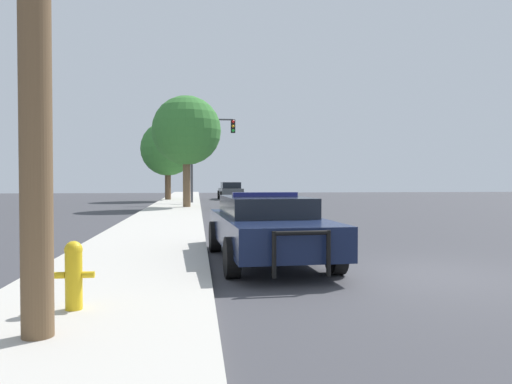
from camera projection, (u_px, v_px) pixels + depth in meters
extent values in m
plane|color=#3D3D42|center=(415.00, 275.00, 8.78)|extent=(110.00, 110.00, 0.00)
cube|color=#BCB7AD|center=(119.00, 278.00, 8.18)|extent=(3.00, 110.00, 0.13)
cube|color=#141E3D|center=(267.00, 230.00, 10.22)|extent=(2.18, 5.21, 0.58)
cube|color=black|center=(265.00, 206.00, 10.45)|extent=(1.78, 2.74, 0.39)
cylinder|color=black|center=(336.00, 255.00, 8.82)|extent=(0.28, 0.72, 0.71)
cylinder|color=black|center=(232.00, 257.00, 8.50)|extent=(0.28, 0.72, 0.71)
cylinder|color=black|center=(292.00, 235.00, 11.94)|extent=(0.28, 0.72, 0.71)
cylinder|color=black|center=(215.00, 237.00, 11.62)|extent=(0.28, 0.72, 0.71)
cylinder|color=black|center=(328.00, 253.00, 7.66)|extent=(0.07, 0.07, 0.71)
cylinder|color=black|center=(274.00, 255.00, 7.51)|extent=(0.07, 0.07, 0.71)
cylinder|color=black|center=(302.00, 233.00, 7.57)|extent=(0.90, 0.12, 0.07)
cube|color=navy|center=(265.00, 194.00, 10.45)|extent=(1.38, 0.27, 0.09)
cube|color=navy|center=(312.00, 228.00, 10.38)|extent=(0.21, 3.68, 0.16)
cylinder|color=gold|center=(74.00, 281.00, 5.95)|extent=(0.20, 0.20, 0.69)
sphere|color=gold|center=(73.00, 250.00, 5.94)|extent=(0.21, 0.21, 0.21)
cylinder|color=gold|center=(59.00, 275.00, 5.93)|extent=(0.14, 0.08, 0.08)
cylinder|color=gold|center=(88.00, 275.00, 5.97)|extent=(0.14, 0.08, 0.08)
cylinder|color=#424247|center=(192.00, 160.00, 33.70)|extent=(0.16, 0.16, 5.78)
cylinder|color=#424247|center=(212.00, 119.00, 33.80)|extent=(2.80, 0.11, 0.11)
cube|color=black|center=(233.00, 126.00, 33.97)|extent=(0.30, 0.24, 0.90)
sphere|color=red|center=(233.00, 122.00, 33.84)|extent=(0.20, 0.20, 0.20)
sphere|color=orange|center=(233.00, 126.00, 33.84)|extent=(0.20, 0.20, 0.20)
sphere|color=green|center=(233.00, 131.00, 33.85)|extent=(0.20, 0.20, 0.20)
cube|color=#474C51|center=(230.00, 192.00, 42.49)|extent=(1.90, 4.56, 0.58)
cube|color=black|center=(231.00, 185.00, 42.26)|extent=(1.59, 2.39, 0.51)
cylinder|color=black|center=(219.00, 195.00, 43.76)|extent=(0.26, 0.72, 0.72)
cylinder|color=black|center=(239.00, 195.00, 44.01)|extent=(0.26, 0.72, 0.72)
cylinder|color=black|center=(221.00, 196.00, 40.99)|extent=(0.26, 0.72, 0.72)
cylinder|color=black|center=(242.00, 196.00, 41.24)|extent=(0.26, 0.72, 0.72)
cylinder|color=brown|center=(187.00, 178.00, 28.28)|extent=(0.43, 0.43, 3.27)
sphere|color=#387A33|center=(186.00, 130.00, 28.21)|extent=(3.91, 3.91, 3.91)
cylinder|color=brown|center=(168.00, 181.00, 38.70)|extent=(0.46, 0.46, 2.80)
sphere|color=#387A33|center=(168.00, 149.00, 38.63)|extent=(4.21, 4.21, 4.21)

